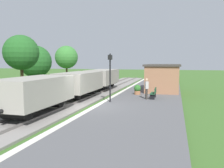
{
  "coord_description": "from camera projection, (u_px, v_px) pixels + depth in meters",
  "views": [
    {
      "loc": [
        5.69,
        -14.86,
        3.32
      ],
      "look_at": [
        0.96,
        2.25,
        1.59
      ],
      "focal_mm": 37.13,
      "sensor_mm": 36.0,
      "label": 1
    }
  ],
  "objects": [
    {
      "name": "lamp_post_near",
      "position": [
        110.0,
        68.0,
        17.44
      ],
      "size": [
        0.28,
        0.28,
        3.7
      ],
      "color": "black",
      "rests_on": "platform_slab"
    },
    {
      "name": "rail_far",
      "position": [
        50.0,
        105.0,
        16.89
      ],
      "size": [
        0.07,
        60.0,
        0.14
      ],
      "primitive_type": "cube",
      "color": "slate",
      "rests_on": "track_ballast"
    },
    {
      "name": "tree_field_left",
      "position": [
        66.0,
        57.0,
        34.35
      ],
      "size": [
        3.39,
        3.39,
        5.65
      ],
      "color": "#4C3823",
      "rests_on": "ground"
    },
    {
      "name": "tree_trackside_far",
      "position": [
        35.0,
        62.0,
        26.22
      ],
      "size": [
        3.65,
        3.65,
        5.13
      ],
      "color": "#4C3823",
      "rests_on": "ground"
    },
    {
      "name": "person_waiting",
      "position": [
        147.0,
        88.0,
        18.81
      ],
      "size": [
        0.36,
        0.44,
        1.71
      ],
      "rotation": [
        0.0,
        0.0,
        3.51
      ],
      "color": "#38332D",
      "rests_on": "platform_slab"
    },
    {
      "name": "platform_edge_stripe",
      "position": [
        95.0,
        106.0,
        15.95
      ],
      "size": [
        0.36,
        60.0,
        0.01
      ],
      "primitive_type": "cube",
      "color": "silver",
      "rests_on": "platform_slab"
    },
    {
      "name": "tree_trackside_mid",
      "position": [
        21.0,
        53.0,
        20.54
      ],
      "size": [
        3.11,
        3.11,
        5.67
      ],
      "color": "#4C3823",
      "rests_on": "ground"
    },
    {
      "name": "bench_near_hut",
      "position": [
        154.0,
        93.0,
        19.22
      ],
      "size": [
        0.42,
        1.5,
        0.91
      ],
      "color": "#1E4C2D",
      "rests_on": "platform_slab"
    },
    {
      "name": "potted_planter",
      "position": [
        137.0,
        89.0,
        21.57
      ],
      "size": [
        0.64,
        0.64,
        0.92
      ],
      "color": "#9E6642",
      "rests_on": "platform_slab"
    },
    {
      "name": "station_hut",
      "position": [
        163.0,
        77.0,
        24.16
      ],
      "size": [
        3.5,
        5.8,
        2.78
      ],
      "color": "#9E6B4C",
      "rests_on": "platform_slab"
    },
    {
      "name": "track_ballast",
      "position": [
        59.0,
        107.0,
        16.71
      ],
      "size": [
        3.8,
        60.0,
        0.12
      ],
      "primitive_type": "cube",
      "color": "gray",
      "rests_on": "ground"
    },
    {
      "name": "rail_near",
      "position": [
        68.0,
        106.0,
        16.51
      ],
      "size": [
        0.07,
        60.0,
        0.14
      ],
      "primitive_type": "cube",
      "color": "slate",
      "rests_on": "track_ballast"
    },
    {
      "name": "bench_down_platform",
      "position": [
        161.0,
        83.0,
        28.09
      ],
      "size": [
        0.42,
        1.5,
        0.91
      ],
      "color": "#1E4C2D",
      "rests_on": "platform_slab"
    },
    {
      "name": "platform_slab",
      "position": [
        136.0,
        110.0,
        15.22
      ],
      "size": [
        6.0,
        60.0,
        0.25
      ],
      "primitive_type": "cube",
      "color": "#565659",
      "rests_on": "ground"
    },
    {
      "name": "freight_train",
      "position": [
        79.0,
        84.0,
        20.19
      ],
      "size": [
        2.5,
        19.4,
        2.12
      ],
      "color": "gray",
      "rests_on": "rail_near"
    },
    {
      "name": "ground_plane",
      "position": [
        90.0,
        109.0,
        16.08
      ],
      "size": [
        160.0,
        160.0,
        0.0
      ],
      "primitive_type": "plane",
      "color": "#3D6628"
    }
  ]
}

